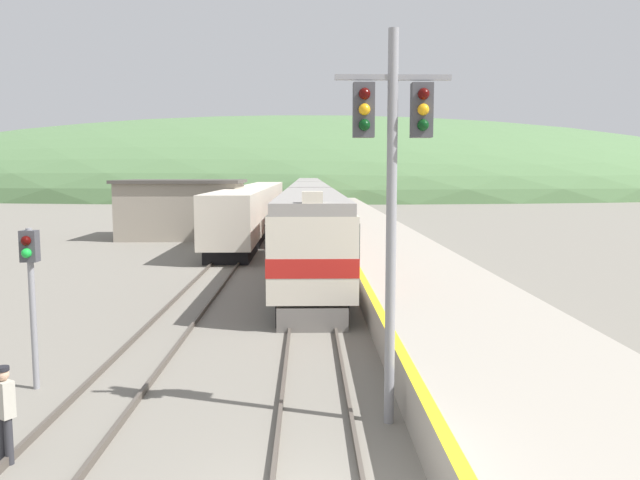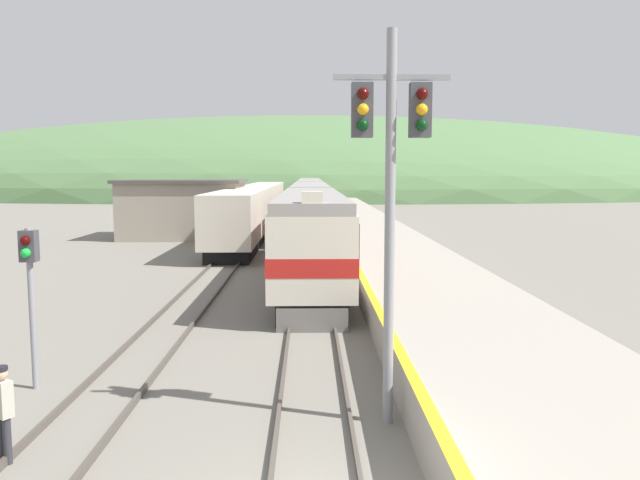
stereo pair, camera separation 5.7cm
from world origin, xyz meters
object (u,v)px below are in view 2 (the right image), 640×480
object	(u,v)px
carriage_fourth	(309,190)
express_train_lead_car	(311,233)
carriage_third	(310,196)
carriage_second	(310,206)
track_worker	(3,408)
signal_post_siding	(30,274)
signal_mast_main	(391,170)
siding_train	(256,208)

from	to	relation	value
carriage_fourth	express_train_lead_car	bearing A→B (deg)	-90.00
carriage_third	carriage_second	bearing A→B (deg)	-90.00
carriage_third	track_worker	xyz separation A→B (m)	(-5.32, -63.18, -1.22)
signal_post_siding	track_worker	distance (m)	4.21
express_train_lead_car	track_worker	world-z (taller)	express_train_lead_car
carriage_fourth	track_worker	xyz separation A→B (m)	(-5.32, -86.33, -1.22)
signal_mast_main	carriage_second	bearing A→B (deg)	92.18
carriage_third	carriage_fourth	world-z (taller)	same
express_train_lead_car	signal_post_siding	bearing A→B (deg)	-114.06
siding_train	signal_post_siding	bearing A→B (deg)	-92.72
express_train_lead_car	carriage_second	bearing A→B (deg)	90.00
carriage_third	carriage_fourth	size ratio (longest dim) A/B	1.00
express_train_lead_car	carriage_fourth	distance (m)	68.29
track_worker	signal_post_siding	bearing A→B (deg)	106.39
siding_train	signal_post_siding	distance (m)	39.10
carriage_fourth	signal_mast_main	size ratio (longest dim) A/B	2.92
carriage_third	track_worker	world-z (taller)	carriage_third
carriage_second	track_worker	xyz separation A→B (m)	(-5.32, -40.02, -1.22)
carriage_third	signal_mast_main	world-z (taller)	signal_mast_main
carriage_second	signal_post_siding	bearing A→B (deg)	-100.01
carriage_fourth	carriage_third	bearing A→B (deg)	-90.00
express_train_lead_car	siding_train	bearing A→B (deg)	100.46
carriage_fourth	siding_train	size ratio (longest dim) A/B	0.53
carriage_second	track_worker	world-z (taller)	carriage_second
express_train_lead_car	carriage_second	xyz separation A→B (m)	(0.00, 21.97, -0.01)
carriage_third	siding_train	world-z (taller)	carriage_third
carriage_fourth	signal_post_siding	world-z (taller)	carriage_fourth
carriage_third	signal_mast_main	size ratio (longest dim) A/B	2.92
carriage_second	carriage_third	bearing A→B (deg)	90.00
carriage_second	siding_train	size ratio (longest dim) A/B	0.53
express_train_lead_car	carriage_third	size ratio (longest dim) A/B	0.87
carriage_fourth	signal_mast_main	world-z (taller)	signal_mast_main
siding_train	signal_mast_main	xyz separation A→B (m)	(6.02, -41.15, 3.07)
carriage_third	track_worker	distance (m)	63.41
carriage_second	signal_mast_main	bearing A→B (deg)	-87.82
carriage_second	siding_train	world-z (taller)	carriage_second
express_train_lead_car	siding_train	distance (m)	25.11
carriage_third	signal_mast_main	distance (m)	61.67
carriage_third	express_train_lead_car	bearing A→B (deg)	-90.00
siding_train	signal_post_siding	world-z (taller)	siding_train
carriage_third	carriage_fourth	xyz separation A→B (m)	(0.00, 23.16, 0.00)
carriage_fourth	signal_post_siding	size ratio (longest dim) A/B	5.99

